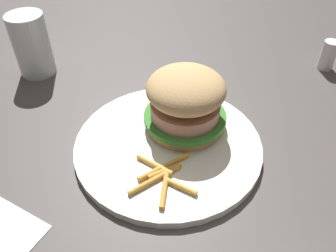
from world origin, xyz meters
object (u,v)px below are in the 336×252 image
drink_glass (33,48)px  salt_shaker (328,55)px  fries_pile (163,175)px  plate (168,145)px  sandwich (186,101)px

drink_glass → salt_shaker: 0.54m
salt_shaker → fries_pile: bearing=70.1°
plate → sandwich: 0.07m
drink_glass → salt_shaker: size_ratio=2.02×
plate → sandwich: sandwich is taller
plate → drink_glass: size_ratio=2.38×
plate → salt_shaker: (-0.16, -0.33, 0.02)m
fries_pile → drink_glass: (0.33, -0.13, 0.03)m
sandwich → drink_glass: (0.31, -0.02, -0.01)m
fries_pile → salt_shaker: (-0.14, -0.39, 0.01)m
plate → drink_glass: (0.31, -0.07, 0.04)m
salt_shaker → drink_glass: bearing=28.9°
plate → drink_glass: bearing=-12.2°
fries_pile → drink_glass: 0.36m
fries_pile → salt_shaker: 0.41m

